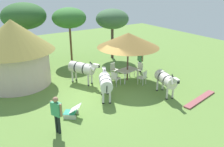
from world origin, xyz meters
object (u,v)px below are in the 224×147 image
Objects in this scene: acacia_tree_far_lawn at (69,18)px; acacia_tree_right_background at (24,16)px; thatched_hut at (15,50)px; patio_dining_table at (127,71)px; shade_umbrella at (128,40)px; patio_chair_west_end at (139,68)px; guest_beside_umbrella at (140,59)px; acacia_tree_behind_hut at (112,19)px; patio_chair_near_lawn at (115,78)px; standing_watcher at (57,112)px; zebra_nearest_camera at (106,82)px; patio_chair_near_hut at (143,77)px; zebra_by_umbrella at (166,80)px; patio_chair_east_end at (114,69)px; striped_lounge_chair at (72,112)px.

acacia_tree_right_background is at bearing 151.98° from acacia_tree_far_lawn.
patio_dining_table is at bearing -28.08° from thatched_hut.
thatched_hut is 1.23× the size of shade_umbrella.
guest_beside_umbrella reaches higher than patio_chair_west_end.
acacia_tree_behind_hut is at bearing -24.55° from acacia_tree_right_background.
guest_beside_umbrella is (2.83, 1.05, 0.44)m from patio_chair_near_lawn.
standing_watcher is at bearing -74.02° from patio_chair_near_lawn.
acacia_tree_right_background reaches higher than acacia_tree_behind_hut.
zebra_nearest_camera is 9.39m from acacia_tree_right_background.
patio_dining_table is 1.88m from guest_beside_umbrella.
acacia_tree_far_lawn is at bearing 83.84° from patio_chair_near_hut.
patio_chair_west_end is 5.22m from acacia_tree_behind_hut.
thatched_hut is at bearing -102.28° from guest_beside_umbrella.
zebra_by_umbrella is 7.97m from acacia_tree_behind_hut.
thatched_hut is 2.97× the size of guest_beside_umbrella.
patio_chair_near_hut is 2.35m from patio_chair_east_end.
patio_chair_near_hut is 1.00× the size of patio_chair_near_lawn.
shade_umbrella is 0.96× the size of acacia_tree_behind_hut.
patio_chair_west_end and patio_chair_near_lawn have the same top height.
patio_chair_west_end is at bearing -29.41° from striped_lounge_chair.
acacia_tree_behind_hut is (0.68, 4.40, 2.72)m from patio_chair_west_end.
patio_chair_east_end is 8.08m from acacia_tree_right_background.
standing_watcher is 11.09m from acacia_tree_behind_hut.
zebra_nearest_camera is 3.40m from zebra_by_umbrella.
acacia_tree_right_background is at bearing 35.90° from striped_lounge_chair.
patio_chair_east_end reaches higher than patio_dining_table.
zebra_nearest_camera is 0.46× the size of acacia_tree_far_lawn.
acacia_tree_far_lawn reaches higher than striped_lounge_chair.
thatched_hut is at bearing 151.92° from shade_umbrella.
patio_dining_table is at bearing 90.00° from patio_chair_west_end.
standing_watcher reaches higher than guest_beside_umbrella.
patio_chair_east_end is at bearing 105.76° from shade_umbrella.
thatched_hut is at bearing -151.07° from acacia_tree_far_lawn.
patio_dining_table is 1.18m from patio_chair_near_lawn.
acacia_tree_right_background is at bearing 26.71° from patio_chair_west_end.
thatched_hut reaches higher than zebra_nearest_camera.
shade_umbrella is at bearing -60.17° from guest_beside_umbrella.
thatched_hut reaches higher than zebra_by_umbrella.
acacia_tree_behind_hut is at bearing -21.11° from acacia_tree_far_lawn.
patio_dining_table is 0.35× the size of acacia_tree_behind_hut.
thatched_hut is 5.30× the size of patio_chair_west_end.
shade_umbrella is 6.82m from standing_watcher.
patio_chair_east_end is at bearing 87.74° from patio_chair_near_hut.
acacia_tree_right_background is (-2.98, 1.59, 0.19)m from acacia_tree_far_lawn.
acacia_tree_right_background reaches higher than shade_umbrella.
striped_lounge_chair is 2.56m from zebra_nearest_camera.
patio_chair_near_lawn is 5.50m from standing_watcher.
patio_dining_table is 1.56× the size of patio_chair_near_lawn.
shade_umbrella is at bearing 56.05° from zebra_nearest_camera.
striped_lounge_chair is at bearing 20.11° from patio_chair_east_end.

